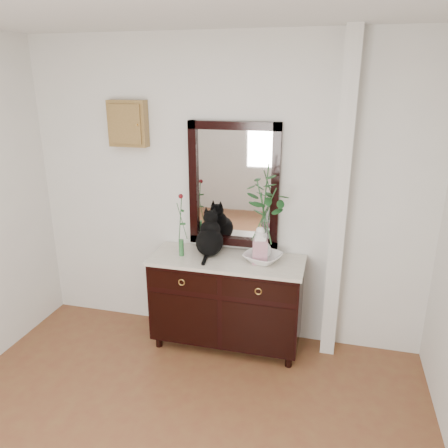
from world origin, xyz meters
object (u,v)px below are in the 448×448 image
(ginger_jar, at_px, (260,244))
(cat, at_px, (209,233))
(lotus_bowl, at_px, (263,258))
(sideboard, at_px, (227,298))

(ginger_jar, bearing_deg, cat, 171.18)
(cat, relative_size, lotus_bowl, 1.27)
(lotus_bowl, bearing_deg, sideboard, -177.39)
(sideboard, height_order, cat, cat)
(cat, height_order, ginger_jar, cat)
(cat, bearing_deg, lotus_bowl, -14.35)
(cat, height_order, lotus_bowl, cat)
(sideboard, relative_size, cat, 3.40)
(lotus_bowl, relative_size, ginger_jar, 0.93)
(sideboard, xyz_separation_m, cat, (-0.17, 0.06, 0.57))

